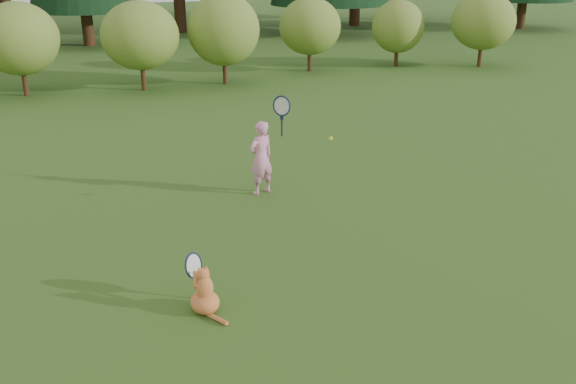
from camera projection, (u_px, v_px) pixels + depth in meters
name	position (u px, v px, depth m)	size (l,w,h in m)	color
ground	(296.00, 263.00, 8.52)	(100.00, 100.00, 0.00)	#284C15
shrub_row	(136.00, 40.00, 19.39)	(28.00, 3.00, 2.80)	olive
child	(262.00, 156.00, 10.78)	(0.71, 0.47, 1.90)	pink
cat	(204.00, 288.00, 7.28)	(0.39, 0.77, 0.76)	#C04D24
tennis_ball	(331.00, 139.00, 9.74)	(0.06, 0.06, 0.06)	#B6C517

